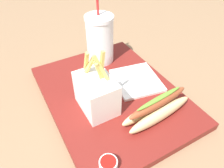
{
  "coord_description": "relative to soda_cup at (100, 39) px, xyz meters",
  "views": [
    {
      "loc": [
        -0.37,
        0.21,
        0.42
      ],
      "look_at": [
        0.0,
        0.0,
        0.05
      ],
      "focal_mm": 34.41,
      "sensor_mm": 36.0,
      "label": 1
    }
  ],
  "objects": [
    {
      "name": "ketchup_cup_1",
      "position": [
        -0.33,
        0.15,
        -0.06
      ],
      "size": [
        0.04,
        0.04,
        0.02
      ],
      "color": "white",
      "rests_on": "food_tray"
    },
    {
      "name": "fries_basket",
      "position": [
        -0.18,
        0.1,
        -0.03
      ],
      "size": [
        0.11,
        0.08,
        0.16
      ],
      "color": "white",
      "rests_on": "food_tray"
    },
    {
      "name": "food_tray",
      "position": [
        -0.15,
        0.04,
        -0.08
      ],
      "size": [
        0.43,
        0.33,
        0.02
      ],
      "primitive_type": "cube",
      "color": "maroon",
      "rests_on": "ground_plane"
    },
    {
      "name": "hot_dog_1",
      "position": [
        -0.28,
        -0.01,
        -0.05
      ],
      "size": [
        0.07,
        0.19,
        0.06
      ],
      "color": "#E5C689",
      "rests_on": "food_tray"
    },
    {
      "name": "soda_cup",
      "position": [
        0.0,
        0.0,
        0.0
      ],
      "size": [
        0.08,
        0.08,
        0.22
      ],
      "color": "white",
      "rests_on": "food_tray"
    },
    {
      "name": "ground_plane",
      "position": [
        -0.15,
        0.04,
        -0.1
      ],
      "size": [
        2.4,
        2.4,
        0.02
      ],
      "primitive_type": "cube",
      "color": "#8C6B4C"
    },
    {
      "name": "napkin_stack",
      "position": [
        -0.15,
        -0.04,
        -0.07
      ],
      "size": [
        0.15,
        0.14,
        0.01
      ],
      "primitive_type": "cube",
      "rotation": [
        0.0,
        0.0,
        -0.19
      ],
      "color": "white",
      "rests_on": "food_tray"
    }
  ]
}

